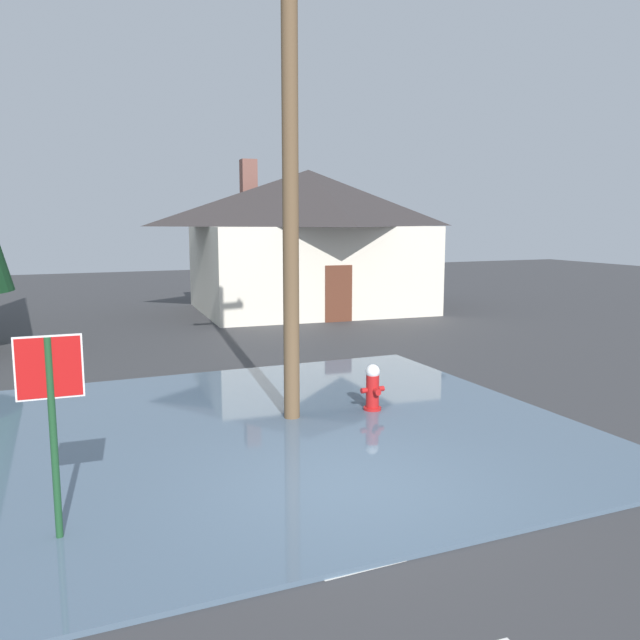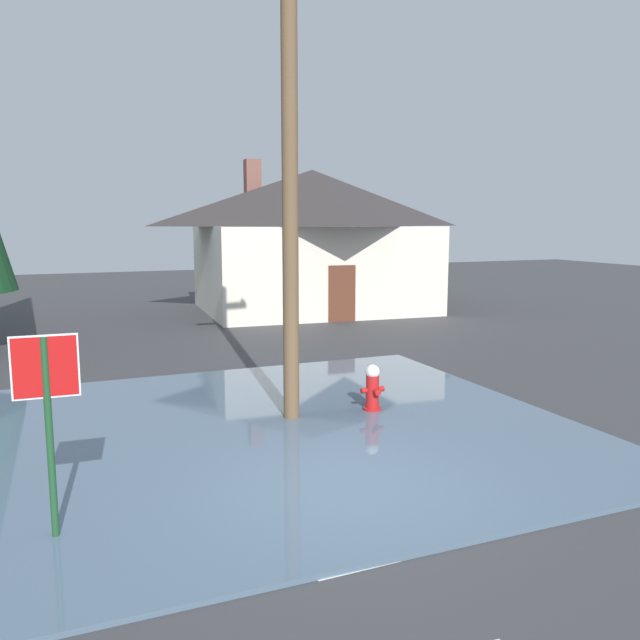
{
  "view_description": "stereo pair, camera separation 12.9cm",
  "coord_description": "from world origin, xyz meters",
  "px_view_note": "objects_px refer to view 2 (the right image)",
  "views": [
    {
      "loc": [
        -3.62,
        -7.42,
        3.55
      ],
      "look_at": [
        1.13,
        3.62,
        1.72
      ],
      "focal_mm": 36.8,
      "sensor_mm": 36.0,
      "label": 1
    },
    {
      "loc": [
        -3.5,
        -7.47,
        3.55
      ],
      "look_at": [
        1.13,
        3.62,
        1.72
      ],
      "focal_mm": 36.8,
      "sensor_mm": 36.0,
      "label": 2
    }
  ],
  "objects_px": {
    "fire_hydrant": "(373,389)",
    "utility_pole": "(290,167)",
    "stop_sign_near": "(47,396)",
    "house": "(312,238)"
  },
  "relations": [
    {
      "from": "fire_hydrant",
      "to": "utility_pole",
      "type": "distance_m",
      "value": 4.28
    },
    {
      "from": "stop_sign_near",
      "to": "utility_pole",
      "type": "height_order",
      "value": "utility_pole"
    },
    {
      "from": "fire_hydrant",
      "to": "utility_pole",
      "type": "height_order",
      "value": "utility_pole"
    },
    {
      "from": "stop_sign_near",
      "to": "house",
      "type": "distance_m",
      "value": 19.42
    },
    {
      "from": "fire_hydrant",
      "to": "utility_pole",
      "type": "relative_size",
      "value": 0.11
    },
    {
      "from": "house",
      "to": "stop_sign_near",
      "type": "bearing_deg",
      "value": -120.56
    },
    {
      "from": "fire_hydrant",
      "to": "utility_pole",
      "type": "xyz_separation_m",
      "value": [
        -1.55,
        0.15,
        3.99
      ]
    },
    {
      "from": "stop_sign_near",
      "to": "utility_pole",
      "type": "bearing_deg",
      "value": 38.55
    },
    {
      "from": "stop_sign_near",
      "to": "utility_pole",
      "type": "relative_size",
      "value": 0.27
    },
    {
      "from": "utility_pole",
      "to": "house",
      "type": "bearing_deg",
      "value": 66.51
    }
  ]
}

